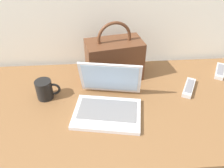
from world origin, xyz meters
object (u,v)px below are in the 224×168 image
object	(u,v)px
laptop	(108,101)
remote_control_far	(220,71)
remote_control_near	(189,88)
handbag	(113,59)
coffee_mug	(45,89)

from	to	relation	value
laptop	remote_control_far	distance (m)	0.72
remote_control_near	remote_control_far	xyz separation A→B (m)	(0.24, 0.14, 0.00)
laptop	handbag	size ratio (longest dim) A/B	1.06
coffee_mug	remote_control_far	xyz separation A→B (m)	(0.99, 0.15, -0.04)
remote_control_near	laptop	bearing A→B (deg)	-165.44
laptop	handbag	bearing A→B (deg)	80.33
coffee_mug	remote_control_near	world-z (taller)	coffee_mug
remote_control_far	coffee_mug	bearing A→B (deg)	-171.26
remote_control_near	remote_control_far	world-z (taller)	same
coffee_mug	laptop	bearing A→B (deg)	-18.37
handbag	remote_control_near	bearing A→B (deg)	-21.01
remote_control_far	handbag	world-z (taller)	handbag
laptop	coffee_mug	size ratio (longest dim) A/B	2.87
remote_control_far	handbag	distance (m)	0.64
laptop	coffee_mug	world-z (taller)	laptop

